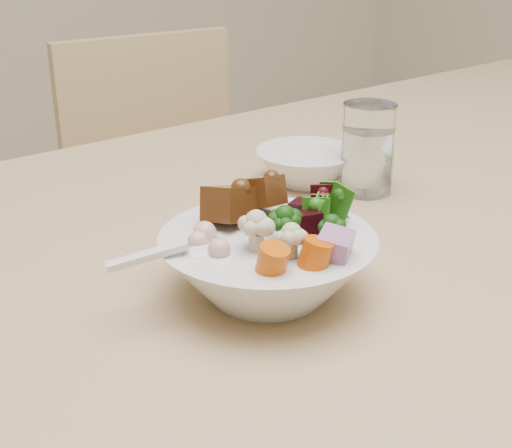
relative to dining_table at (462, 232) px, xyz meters
name	(u,v)px	position (x,y,z in m)	size (l,w,h in m)	color
dining_table	(462,232)	(0.00, 0.00, 0.00)	(1.89, 1.23, 0.83)	tan
chair_far	(174,219)	(-0.14, 0.74, -0.22)	(0.44, 0.44, 0.93)	tan
food_bowl	(268,260)	(-0.43, -0.14, 0.12)	(0.21, 0.21, 0.12)	silver
soup_spoon	(188,254)	(-0.51, -0.14, 0.15)	(0.11, 0.04, 0.02)	silver
water_glass	(367,152)	(-0.16, 0.04, 0.14)	(0.07, 0.07, 0.12)	white
side_bowl	(306,167)	(-0.21, 0.11, 0.11)	(0.14, 0.14, 0.05)	silver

